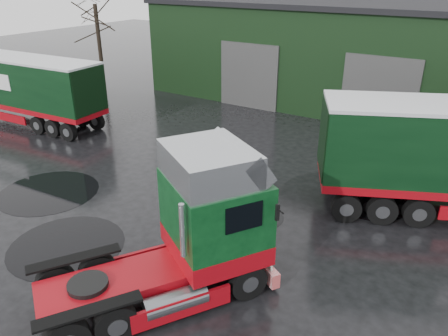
# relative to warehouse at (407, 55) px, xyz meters

# --- Properties ---
(ground) EXTENTS (100.00, 100.00, 0.00)m
(ground) POSITION_rel_warehouse_xyz_m (-2.00, -20.00, -3.16)
(ground) COLOR black
(warehouse) EXTENTS (32.40, 12.40, 6.30)m
(warehouse) POSITION_rel_warehouse_xyz_m (0.00, 0.00, 0.00)
(warehouse) COLOR black
(warehouse) RESTS_ON ground
(hero_tractor) EXTENTS (5.87, 7.11, 4.12)m
(hero_tractor) POSITION_rel_warehouse_xyz_m (-1.26, -23.00, -1.10)
(hero_tractor) COLOR #0A3917
(hero_tractor) RESTS_ON ground
(trailer_left) EXTENTS (12.34, 3.33, 3.79)m
(trailer_left) POSITION_rel_warehouse_xyz_m (-18.00, -15.65, -1.26)
(trailer_left) COLOR silver
(trailer_left) RESTS_ON ground
(tree_left) EXTENTS (4.40, 4.40, 8.50)m
(tree_left) POSITION_rel_warehouse_xyz_m (-19.00, -8.00, 1.09)
(tree_left) COLOR black
(tree_left) RESTS_ON ground
(tree_back_a) EXTENTS (4.40, 4.40, 9.50)m
(tree_back_a) POSITION_rel_warehouse_xyz_m (-8.00, 10.00, 1.59)
(tree_back_a) COLOR black
(tree_back_a) RESTS_ON ground
(puddle_0) EXTENTS (3.66, 3.66, 0.01)m
(puddle_0) POSITION_rel_warehouse_xyz_m (-5.20, -22.66, -3.15)
(puddle_0) COLOR black
(puddle_0) RESTS_ON ground
(puddle_1) EXTENTS (2.63, 2.63, 0.01)m
(puddle_1) POSITION_rel_warehouse_xyz_m (2.23, -14.61, -3.15)
(puddle_1) COLOR black
(puddle_1) RESTS_ON ground
(puddle_2) EXTENTS (3.89, 3.89, 0.01)m
(puddle_2) POSITION_rel_warehouse_xyz_m (-8.84, -20.58, -3.15)
(puddle_2) COLOR black
(puddle_2) RESTS_ON ground
(puddle_4) EXTENTS (1.82, 1.82, 0.01)m
(puddle_4) POSITION_rel_warehouse_xyz_m (-0.87, -17.77, -3.15)
(puddle_4) COLOR black
(puddle_4) RESTS_ON ground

